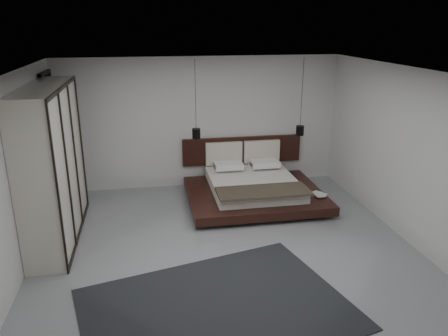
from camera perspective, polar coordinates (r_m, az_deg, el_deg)
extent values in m
plane|color=gray|center=(7.15, 0.32, -10.43)|extent=(6.00, 6.00, 0.00)
plane|color=white|center=(6.29, 0.37, 12.48)|extent=(6.00, 6.00, 0.00)
plane|color=silver|center=(9.45, -3.02, 5.91)|extent=(6.00, 0.00, 6.00)
plane|color=silver|center=(3.94, 8.61, -13.32)|extent=(6.00, 0.00, 6.00)
plane|color=silver|center=(6.74, -25.59, -1.17)|extent=(0.00, 6.00, 6.00)
plane|color=silver|center=(7.70, 22.86, 1.51)|extent=(0.00, 6.00, 6.00)
cube|color=black|center=(9.05, -21.43, 3.41)|extent=(0.05, 0.90, 2.60)
cube|color=black|center=(8.85, 4.01, -4.27)|extent=(2.09, 1.71, 0.08)
cube|color=black|center=(8.81, 4.03, -3.53)|extent=(2.66, 2.18, 0.17)
cube|color=silver|center=(8.85, 3.86, -2.10)|extent=(1.71, 1.90, 0.21)
cube|color=black|center=(8.14, 5.14, -3.06)|extent=(1.73, 0.66, 0.05)
cube|color=white|center=(9.38, 0.45, 0.23)|extent=(0.59, 0.38, 0.11)
cube|color=white|center=(9.56, 5.15, 0.50)|extent=(0.59, 0.38, 0.11)
cube|color=white|center=(9.24, 0.60, 0.33)|extent=(0.59, 0.38, 0.11)
cube|color=white|center=(9.42, 5.37, 0.60)|extent=(0.59, 0.38, 0.11)
cube|color=black|center=(9.72, 2.37, 2.36)|extent=(2.66, 0.08, 0.60)
cube|color=beige|center=(9.57, -0.01, 1.91)|extent=(0.81, 0.10, 0.50)
cube|color=beige|center=(9.75, 4.94, 2.16)|extent=(0.81, 0.10, 0.50)
imported|color=#99724C|center=(8.68, 11.83, -3.54)|extent=(0.33, 0.36, 0.03)
imported|color=#99724C|center=(8.64, 11.79, -3.47)|extent=(0.20, 0.26, 0.02)
cylinder|color=black|center=(8.63, -3.75, 9.55)|extent=(0.01, 0.01, 1.36)
cylinder|color=black|center=(8.78, -3.65, 4.51)|extent=(0.17, 0.17, 0.20)
cylinder|color=#FFE0B2|center=(8.81, -3.63, 3.96)|extent=(0.13, 0.13, 0.01)
cylinder|color=black|center=(9.14, 10.17, 9.71)|extent=(0.01, 0.01, 1.39)
cylinder|color=black|center=(9.29, 9.89, 4.85)|extent=(0.16, 0.16, 0.20)
cylinder|color=#FFE0B2|center=(9.31, 9.86, 4.34)|extent=(0.12, 0.12, 0.01)
cube|color=beige|center=(7.59, -21.54, 0.39)|extent=(0.59, 2.54, 2.54)
cube|color=black|center=(7.27, -20.32, 9.86)|extent=(0.03, 2.54, 0.06)
cube|color=black|center=(7.98, -18.33, -7.96)|extent=(0.03, 2.54, 0.06)
cube|color=black|center=(6.35, -20.88, -2.97)|extent=(0.03, 0.05, 2.54)
cube|color=black|center=(7.13, -19.75, -0.51)|extent=(0.03, 0.05, 2.54)
cube|color=black|center=(7.93, -18.85, 1.46)|extent=(0.03, 0.05, 2.54)
cube|color=black|center=(8.74, -18.11, 3.07)|extent=(0.03, 0.05, 2.54)
cube|color=black|center=(5.82, -0.96, -17.92)|extent=(3.75, 3.06, 0.01)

